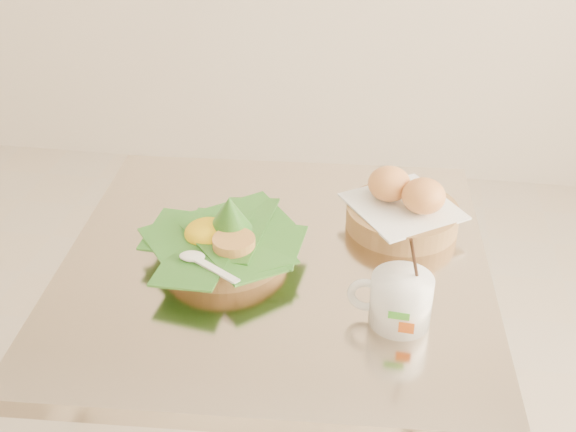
# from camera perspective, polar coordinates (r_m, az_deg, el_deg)

# --- Properties ---
(cafe_table) EXTENTS (0.74, 0.74, 0.75)m
(cafe_table) POSITION_cam_1_polar(r_m,az_deg,el_deg) (1.34, -0.90, -11.14)
(cafe_table) COLOR gray
(cafe_table) RESTS_ON floor
(rice_basket) EXTENTS (0.26, 0.26, 0.13)m
(rice_basket) POSITION_cam_1_polar(r_m,az_deg,el_deg) (1.19, -5.10, -1.81)
(rice_basket) COLOR #A48346
(rice_basket) RESTS_ON cafe_table
(bread_basket) EXTENTS (0.23, 0.23, 0.10)m
(bread_basket) POSITION_cam_1_polar(r_m,az_deg,el_deg) (1.28, 9.09, 0.60)
(bread_basket) COLOR #A48346
(bread_basket) RESTS_ON cafe_table
(coffee_mug) EXTENTS (0.12, 0.09, 0.15)m
(coffee_mug) POSITION_cam_1_polar(r_m,az_deg,el_deg) (1.06, 8.79, -6.49)
(coffee_mug) COLOR white
(coffee_mug) RESTS_ON cafe_table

